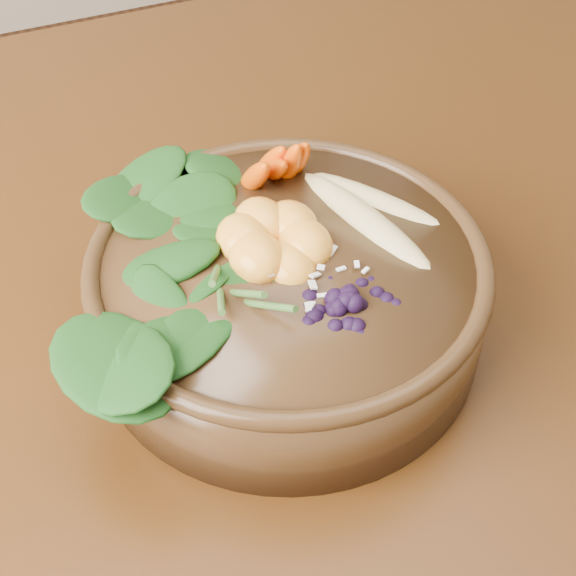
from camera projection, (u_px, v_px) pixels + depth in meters
name	position (u px, v px, depth m)	size (l,w,h in m)	color
ground	(397.00, 502.00, 1.40)	(4.00, 4.00, 0.00)	#381E0F
dining_table	(451.00, 212.00, 0.94)	(1.60, 0.90, 0.75)	#331C0C
stoneware_bowl	(288.00, 297.00, 0.65)	(0.32, 0.32, 0.09)	#3F2813
kale_heap	(185.00, 218.00, 0.62)	(0.21, 0.19, 0.05)	#1D4D1A
carrot_cluster	(276.00, 136.00, 0.66)	(0.07, 0.07, 0.09)	#EC4B00
banana_halves	(371.00, 194.00, 0.65)	(0.11, 0.18, 0.03)	#E0CC84
mandarin_cluster	(274.00, 227.00, 0.62)	(0.09, 0.10, 0.03)	#FFA22C
blueberry_pile	(350.00, 282.00, 0.57)	(0.15, 0.11, 0.04)	black
coconut_flakes	(308.00, 268.00, 0.61)	(0.10, 0.08, 0.01)	white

